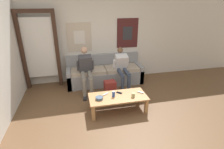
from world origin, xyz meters
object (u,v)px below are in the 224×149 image
Objects in this scene: game_controller_near_left at (105,94)px; cell_phone at (119,93)px; ceramic_bowl at (99,98)px; drink_can_blue at (114,94)px; pillar_candle at (133,95)px; game_controller_near_right at (140,92)px; coffee_table at (118,98)px; backpack at (110,89)px; couch at (105,74)px; person_seated_teen at (122,67)px; person_seated_adult at (86,69)px.

game_controller_near_left is 0.33m from cell_phone.
ceramic_bowl is 0.34m from drink_can_blue.
pillar_candle reaches higher than game_controller_near_right.
drink_can_blue is 0.89× the size of game_controller_near_left.
game_controller_near_left is (0.17, 0.17, -0.02)m from ceramic_bowl.
coffee_table is 0.44m from ceramic_bowl.
game_controller_near_right is at bearing -49.70° from backpack.
game_controller_near_right is (0.64, 0.02, -0.05)m from drink_can_blue.
pillar_candle is 0.71× the size of cell_phone.
couch is at bearing 80.11° from game_controller_near_left.
couch is 5.57× the size of backpack.
couch is at bearing 101.62° from pillar_candle.
cell_phone is (-0.35, -1.01, -0.24)m from person_seated_teen.
person_seated_teen reaches higher than game_controller_near_right.
game_controller_near_left is (-0.26, 0.13, 0.07)m from coffee_table.
person_seated_teen reaches higher than drink_can_blue.
game_controller_near_right is at bearing 3.39° from coffee_table.
backpack is at bearing 68.31° from game_controller_near_left.
pillar_candle is 0.26m from game_controller_near_right.
person_seated_teen reaches higher than couch.
backpack reaches higher than game_controller_near_right.
person_seated_adult is at bearing -145.95° from couch.
backpack is (-0.44, -0.43, -0.41)m from person_seated_teen.
pillar_candle is (0.35, -0.81, 0.22)m from backpack.
person_seated_teen reaches higher than game_controller_near_left.
pillar_candle is 0.83× the size of drink_can_blue.
ceramic_bowl is 0.75m from pillar_candle.
pillar_candle is at bearing -94.39° from person_seated_teen.
cell_phone is at bearing 168.14° from game_controller_near_right.
person_seated_teen is 0.74m from backpack.
game_controller_near_left is at bearing 154.08° from coffee_table.
game_controller_near_left is (-0.58, 0.23, -0.03)m from pillar_candle.
game_controller_near_left and game_controller_near_right have the same top height.
person_seated_teen reaches higher than pillar_candle.
person_seated_adult is at bearing 98.46° from ceramic_bowl.
ceramic_bowl is (-0.84, -1.18, -0.21)m from person_seated_teen.
coffee_table is 0.15m from drink_can_blue.
pillar_candle reaches higher than game_controller_near_left.
drink_can_blue is (-0.07, -0.70, 0.24)m from backpack.
drink_can_blue reaches higher than ceramic_bowl.
cell_phone is (0.67, -1.00, -0.27)m from person_seated_adult.
couch reaches higher than coffee_table.
coffee_table is 1.33m from person_seated_adult.
person_seated_teen is at bearing 70.75° from cell_phone.
game_controller_near_right is (0.55, 0.03, 0.07)m from coffee_table.
person_seated_teen is 1.25m from drink_can_blue.
person_seated_adult is 1.25m from drink_can_blue.
person_seated_teen is at bearing 56.29° from game_controller_near_left.
backpack is at bearing 92.26° from coffee_table.
game_controller_near_right is (0.56, -1.50, 0.09)m from couch.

